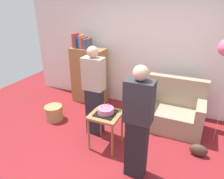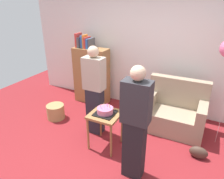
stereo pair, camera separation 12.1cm
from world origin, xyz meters
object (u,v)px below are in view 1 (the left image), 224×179
Objects in this scene: wicker_basket at (54,113)px; bookshelf at (89,75)px; couch at (173,111)px; side_table at (106,119)px; person_blowing_candles at (94,92)px; birthday_cake at (106,111)px; handbag at (198,150)px; person_holding_cake at (138,124)px.

bookshelf is at bearing 75.83° from wicker_basket.
couch is 2.40m from wicker_basket.
couch is 1.76× the size of side_table.
person_blowing_candles is at bearing -149.30° from couch.
person_blowing_candles is (0.73, -1.07, 0.14)m from bookshelf.
bookshelf is 5.04× the size of birthday_cake.
birthday_cake reaches higher than side_table.
person_blowing_candles reaches higher than birthday_cake.
bookshelf reaches higher than handbag.
birthday_cake is at bearing -51.31° from bookshelf.
person_holding_cake is (0.65, -0.38, 0.16)m from birthday_cake.
couch is 3.44× the size of birthday_cake.
handbag is at bearing 1.16° from wicker_basket.
bookshelf reaches higher than wicker_basket.
bookshelf is at bearing 128.69° from birthday_cake.
bookshelf is 1.31m from person_blowing_candles.
birthday_cake is 0.20× the size of person_blowing_candles.
bookshelf is at bearing 138.00° from person_blowing_candles.
wicker_basket is 2.81m from handbag.
bookshelf is 1.74m from birthday_cake.
wicker_basket is at bearing -104.17° from bookshelf.
birthday_cake is (1.09, -1.36, -0.01)m from bookshelf.
bookshelf is 2.58× the size of side_table.
person_blowing_candles is 1.96m from handbag.
side_table is (1.09, -1.36, -0.16)m from bookshelf.
person_blowing_candles is (-1.29, -0.76, 0.49)m from couch.
bookshelf is at bearing -21.99° from person_holding_cake.
person_blowing_candles is 1.00× the size of person_holding_cake.
couch is 1.54m from person_holding_cake.
handbag is at bearing 14.52° from side_table.
person_blowing_candles reaches higher than wicker_basket.
birthday_cake is at bearing -131.55° from couch.
person_blowing_candles reaches higher than bookshelf.
couch is 1.41m from side_table.
handbag is at bearing -21.04° from bookshelf.
person_blowing_candles is at bearing -2.15° from wicker_basket.
birthday_cake is at bearing -7.53° from person_holding_cake.
birthday_cake is 1.14× the size of handbag.
couch reaches higher than birthday_cake.
person_blowing_candles reaches higher than couch.
person_holding_cake is at bearing -45.09° from bookshelf.
couch is at bearing -8.75° from bookshelf.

